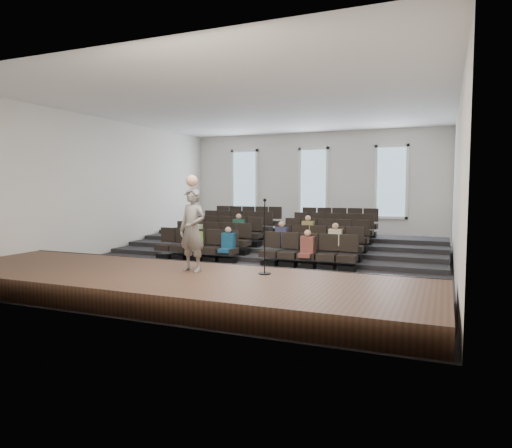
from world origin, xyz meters
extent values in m
plane|color=black|center=(0.00, 0.00, 0.00)|extent=(14.00, 14.00, 0.00)
cube|color=white|center=(0.00, 0.00, 5.01)|extent=(12.00, 14.00, 0.02)
cube|color=silver|center=(0.00, 7.02, 2.50)|extent=(12.00, 0.04, 5.00)
cube|color=silver|center=(0.00, -7.02, 2.50)|extent=(12.00, 0.04, 5.00)
cube|color=silver|center=(-6.02, 0.00, 2.50)|extent=(0.04, 14.00, 5.00)
cube|color=silver|center=(6.02, 0.00, 2.50)|extent=(0.04, 14.00, 5.00)
cube|color=#482B1F|center=(0.00, -5.10, 0.25)|extent=(11.80, 3.60, 0.50)
cube|color=black|center=(0.00, -3.33, 0.25)|extent=(11.80, 0.06, 0.52)
cube|color=black|center=(0.00, 2.33, 0.07)|extent=(11.80, 4.80, 0.15)
cube|color=black|center=(0.00, 2.85, 0.15)|extent=(11.80, 3.75, 0.30)
cube|color=black|center=(0.00, 3.38, 0.22)|extent=(11.80, 2.70, 0.45)
cube|color=black|center=(0.00, 3.90, 0.30)|extent=(11.80, 1.65, 0.60)
cube|color=black|center=(-3.13, -0.60, 0.10)|extent=(0.47, 0.43, 0.20)
cube|color=black|center=(-3.13, -0.60, 0.41)|extent=(0.55, 0.50, 0.19)
cube|color=black|center=(-3.13, -0.39, 0.82)|extent=(0.55, 0.08, 0.50)
cube|color=black|center=(-2.53, -0.60, 0.10)|extent=(0.47, 0.43, 0.20)
cube|color=black|center=(-2.53, -0.60, 0.41)|extent=(0.55, 0.50, 0.19)
cube|color=black|center=(-2.53, -0.39, 0.82)|extent=(0.55, 0.08, 0.50)
cube|color=black|center=(-1.93, -0.60, 0.10)|extent=(0.47, 0.43, 0.20)
cube|color=black|center=(-1.93, -0.60, 0.41)|extent=(0.55, 0.50, 0.19)
cube|color=black|center=(-1.93, -0.39, 0.82)|extent=(0.55, 0.08, 0.50)
cube|color=black|center=(-1.33, -0.60, 0.10)|extent=(0.47, 0.43, 0.20)
cube|color=black|center=(-1.33, -0.60, 0.41)|extent=(0.55, 0.50, 0.19)
cube|color=black|center=(-1.33, -0.39, 0.82)|extent=(0.55, 0.08, 0.50)
cube|color=black|center=(-0.73, -0.60, 0.10)|extent=(0.47, 0.43, 0.20)
cube|color=black|center=(-0.73, -0.60, 0.41)|extent=(0.55, 0.50, 0.19)
cube|color=black|center=(-0.73, -0.39, 0.82)|extent=(0.55, 0.08, 0.50)
cube|color=black|center=(0.73, -0.60, 0.10)|extent=(0.47, 0.43, 0.20)
cube|color=black|center=(0.73, -0.60, 0.41)|extent=(0.55, 0.50, 0.19)
cube|color=black|center=(0.73, -0.39, 0.82)|extent=(0.55, 0.08, 0.50)
cube|color=black|center=(1.33, -0.60, 0.10)|extent=(0.47, 0.43, 0.20)
cube|color=black|center=(1.33, -0.60, 0.41)|extent=(0.55, 0.50, 0.19)
cube|color=black|center=(1.33, -0.39, 0.82)|extent=(0.55, 0.08, 0.50)
cube|color=black|center=(1.93, -0.60, 0.10)|extent=(0.47, 0.43, 0.20)
cube|color=black|center=(1.93, -0.60, 0.41)|extent=(0.55, 0.50, 0.19)
cube|color=black|center=(1.93, -0.39, 0.82)|extent=(0.55, 0.08, 0.50)
cube|color=black|center=(2.53, -0.60, 0.10)|extent=(0.47, 0.43, 0.20)
cube|color=black|center=(2.53, -0.60, 0.41)|extent=(0.55, 0.50, 0.19)
cube|color=black|center=(2.53, -0.39, 0.82)|extent=(0.55, 0.08, 0.50)
cube|color=black|center=(3.13, -0.60, 0.10)|extent=(0.47, 0.43, 0.20)
cube|color=black|center=(3.13, -0.60, 0.41)|extent=(0.55, 0.50, 0.19)
cube|color=black|center=(3.13, -0.39, 0.82)|extent=(0.55, 0.08, 0.50)
cube|color=black|center=(-3.13, 0.45, 0.25)|extent=(0.47, 0.43, 0.20)
cube|color=black|center=(-3.13, 0.45, 0.56)|extent=(0.55, 0.50, 0.19)
cube|color=black|center=(-3.13, 0.66, 0.97)|extent=(0.55, 0.08, 0.50)
cube|color=black|center=(-2.53, 0.45, 0.25)|extent=(0.47, 0.43, 0.20)
cube|color=black|center=(-2.53, 0.45, 0.56)|extent=(0.55, 0.50, 0.19)
cube|color=black|center=(-2.53, 0.66, 0.97)|extent=(0.55, 0.08, 0.50)
cube|color=black|center=(-1.93, 0.45, 0.25)|extent=(0.47, 0.43, 0.20)
cube|color=black|center=(-1.93, 0.45, 0.56)|extent=(0.55, 0.50, 0.19)
cube|color=black|center=(-1.93, 0.66, 0.97)|extent=(0.55, 0.08, 0.50)
cube|color=black|center=(-1.33, 0.45, 0.25)|extent=(0.47, 0.43, 0.20)
cube|color=black|center=(-1.33, 0.45, 0.56)|extent=(0.55, 0.50, 0.19)
cube|color=black|center=(-1.33, 0.66, 0.97)|extent=(0.55, 0.08, 0.50)
cube|color=black|center=(-0.73, 0.45, 0.25)|extent=(0.47, 0.43, 0.20)
cube|color=black|center=(-0.73, 0.45, 0.56)|extent=(0.55, 0.50, 0.19)
cube|color=black|center=(-0.73, 0.66, 0.97)|extent=(0.55, 0.08, 0.50)
cube|color=black|center=(0.73, 0.45, 0.25)|extent=(0.47, 0.43, 0.20)
cube|color=black|center=(0.73, 0.45, 0.56)|extent=(0.55, 0.50, 0.19)
cube|color=black|center=(0.73, 0.66, 0.97)|extent=(0.55, 0.08, 0.50)
cube|color=black|center=(1.33, 0.45, 0.25)|extent=(0.47, 0.43, 0.20)
cube|color=black|center=(1.33, 0.45, 0.56)|extent=(0.55, 0.50, 0.19)
cube|color=black|center=(1.33, 0.66, 0.97)|extent=(0.55, 0.08, 0.50)
cube|color=black|center=(1.93, 0.45, 0.25)|extent=(0.47, 0.43, 0.20)
cube|color=black|center=(1.93, 0.45, 0.56)|extent=(0.55, 0.50, 0.19)
cube|color=black|center=(1.93, 0.66, 0.97)|extent=(0.55, 0.08, 0.50)
cube|color=black|center=(2.53, 0.45, 0.25)|extent=(0.47, 0.43, 0.20)
cube|color=black|center=(2.53, 0.45, 0.56)|extent=(0.55, 0.50, 0.19)
cube|color=black|center=(2.53, 0.66, 0.97)|extent=(0.55, 0.08, 0.50)
cube|color=black|center=(3.13, 0.45, 0.25)|extent=(0.47, 0.43, 0.20)
cube|color=black|center=(3.13, 0.45, 0.56)|extent=(0.55, 0.50, 0.19)
cube|color=black|center=(3.13, 0.66, 0.97)|extent=(0.55, 0.08, 0.50)
cube|color=black|center=(-3.13, 1.50, 0.40)|extent=(0.47, 0.42, 0.20)
cube|color=black|center=(-3.13, 1.50, 0.71)|extent=(0.55, 0.50, 0.19)
cube|color=black|center=(-3.13, 1.71, 1.12)|extent=(0.55, 0.08, 0.50)
cube|color=black|center=(-2.53, 1.50, 0.40)|extent=(0.47, 0.42, 0.20)
cube|color=black|center=(-2.53, 1.50, 0.71)|extent=(0.55, 0.50, 0.19)
cube|color=black|center=(-2.53, 1.71, 1.12)|extent=(0.55, 0.08, 0.50)
cube|color=black|center=(-1.93, 1.50, 0.40)|extent=(0.47, 0.42, 0.20)
cube|color=black|center=(-1.93, 1.50, 0.71)|extent=(0.55, 0.50, 0.19)
cube|color=black|center=(-1.93, 1.71, 1.12)|extent=(0.55, 0.08, 0.50)
cube|color=black|center=(-1.33, 1.50, 0.40)|extent=(0.47, 0.42, 0.20)
cube|color=black|center=(-1.33, 1.50, 0.71)|extent=(0.55, 0.50, 0.19)
cube|color=black|center=(-1.33, 1.71, 1.12)|extent=(0.55, 0.08, 0.50)
cube|color=black|center=(-0.73, 1.50, 0.40)|extent=(0.47, 0.42, 0.20)
cube|color=black|center=(-0.73, 1.50, 0.71)|extent=(0.55, 0.50, 0.19)
cube|color=black|center=(-0.73, 1.71, 1.12)|extent=(0.55, 0.08, 0.50)
cube|color=black|center=(0.73, 1.50, 0.40)|extent=(0.47, 0.42, 0.20)
cube|color=black|center=(0.73, 1.50, 0.71)|extent=(0.55, 0.50, 0.19)
cube|color=black|center=(0.73, 1.71, 1.12)|extent=(0.55, 0.08, 0.50)
cube|color=black|center=(1.33, 1.50, 0.40)|extent=(0.47, 0.42, 0.20)
cube|color=black|center=(1.33, 1.50, 0.71)|extent=(0.55, 0.50, 0.19)
cube|color=black|center=(1.33, 1.71, 1.12)|extent=(0.55, 0.08, 0.50)
cube|color=black|center=(1.93, 1.50, 0.40)|extent=(0.47, 0.42, 0.20)
cube|color=black|center=(1.93, 1.50, 0.71)|extent=(0.55, 0.50, 0.19)
cube|color=black|center=(1.93, 1.71, 1.12)|extent=(0.55, 0.08, 0.50)
cube|color=black|center=(2.53, 1.50, 0.40)|extent=(0.47, 0.42, 0.20)
cube|color=black|center=(2.53, 1.50, 0.71)|extent=(0.55, 0.50, 0.19)
cube|color=black|center=(2.53, 1.71, 1.12)|extent=(0.55, 0.08, 0.50)
cube|color=black|center=(3.13, 1.50, 0.40)|extent=(0.47, 0.42, 0.20)
cube|color=black|center=(3.13, 1.50, 0.71)|extent=(0.55, 0.50, 0.19)
cube|color=black|center=(3.13, 1.71, 1.12)|extent=(0.55, 0.08, 0.50)
cube|color=black|center=(-3.13, 2.55, 0.55)|extent=(0.47, 0.42, 0.20)
cube|color=black|center=(-3.13, 2.55, 0.86)|extent=(0.55, 0.50, 0.19)
cube|color=black|center=(-3.13, 2.76, 1.27)|extent=(0.55, 0.08, 0.50)
cube|color=black|center=(-2.53, 2.55, 0.55)|extent=(0.47, 0.42, 0.20)
cube|color=black|center=(-2.53, 2.55, 0.86)|extent=(0.55, 0.50, 0.19)
cube|color=black|center=(-2.53, 2.76, 1.27)|extent=(0.55, 0.08, 0.50)
cube|color=black|center=(-1.93, 2.55, 0.55)|extent=(0.47, 0.42, 0.20)
cube|color=black|center=(-1.93, 2.55, 0.86)|extent=(0.55, 0.50, 0.19)
cube|color=black|center=(-1.93, 2.76, 1.27)|extent=(0.55, 0.08, 0.50)
cube|color=black|center=(-1.33, 2.55, 0.55)|extent=(0.47, 0.42, 0.20)
cube|color=black|center=(-1.33, 2.55, 0.86)|extent=(0.55, 0.50, 0.19)
cube|color=black|center=(-1.33, 2.76, 1.27)|extent=(0.55, 0.08, 0.50)
cube|color=black|center=(-0.73, 2.55, 0.55)|extent=(0.47, 0.42, 0.20)
cube|color=black|center=(-0.73, 2.55, 0.86)|extent=(0.55, 0.50, 0.19)
cube|color=black|center=(-0.73, 2.76, 1.27)|extent=(0.55, 0.08, 0.50)
cube|color=black|center=(0.73, 2.55, 0.55)|extent=(0.47, 0.42, 0.20)
cube|color=black|center=(0.73, 2.55, 0.86)|extent=(0.55, 0.50, 0.19)
cube|color=black|center=(0.73, 2.76, 1.27)|extent=(0.55, 0.08, 0.50)
cube|color=black|center=(1.33, 2.55, 0.55)|extent=(0.47, 0.42, 0.20)
cube|color=black|center=(1.33, 2.55, 0.86)|extent=(0.55, 0.50, 0.19)
cube|color=black|center=(1.33, 2.76, 1.27)|extent=(0.55, 0.08, 0.50)
cube|color=black|center=(1.93, 2.55, 0.55)|extent=(0.47, 0.42, 0.20)
cube|color=black|center=(1.93, 2.55, 0.86)|extent=(0.55, 0.50, 0.19)
cube|color=black|center=(1.93, 2.76, 1.27)|extent=(0.55, 0.08, 0.50)
cube|color=black|center=(2.53, 2.55, 0.55)|extent=(0.47, 0.42, 0.20)
cube|color=black|center=(2.53, 2.55, 0.86)|extent=(0.55, 0.50, 0.19)
cube|color=black|center=(2.53, 2.76, 1.27)|extent=(0.55, 0.08, 0.50)
cube|color=black|center=(3.13, 2.55, 0.55)|extent=(0.47, 0.42, 0.20)
cube|color=black|center=(3.13, 2.55, 0.86)|extent=(0.55, 0.50, 0.19)
cube|color=black|center=(3.13, 2.76, 1.27)|extent=(0.55, 0.08, 0.50)
cube|color=black|center=(-3.13, 3.60, 0.70)|extent=(0.47, 0.42, 0.20)
cube|color=black|center=(-3.13, 3.60, 1.01)|extent=(0.55, 0.50, 0.19)
cube|color=black|center=(-3.13, 3.81, 1.42)|extent=(0.55, 0.08, 0.50)
cube|color=black|center=(-2.53, 3.60, 0.70)|extent=(0.47, 0.42, 0.20)
cube|color=black|center=(-2.53, 3.60, 1.01)|extent=(0.55, 0.50, 0.19)
cube|color=black|center=(-2.53, 3.81, 1.42)|extent=(0.55, 0.08, 0.50)
cube|color=black|center=(-1.93, 3.60, 0.70)|extent=(0.47, 0.42, 0.20)
cube|color=black|center=(-1.93, 3.60, 1.01)|extent=(0.55, 0.50, 0.19)
cube|color=black|center=(-1.93, 3.81, 1.42)|extent=(0.55, 0.08, 0.50)
cube|color=black|center=(-1.33, 3.60, 0.70)|extent=(0.47, 0.42, 0.20)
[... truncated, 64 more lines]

